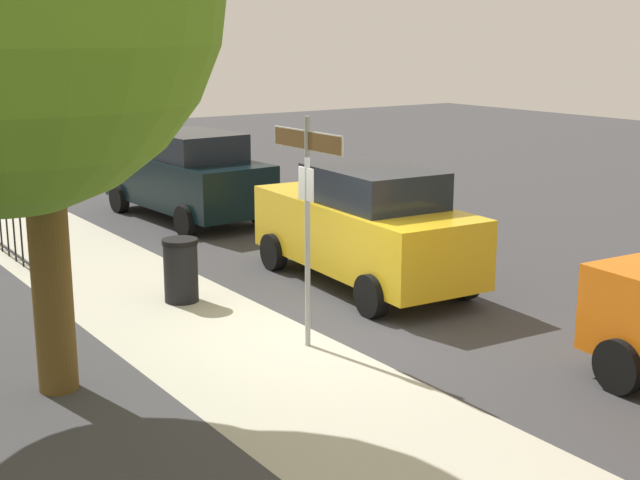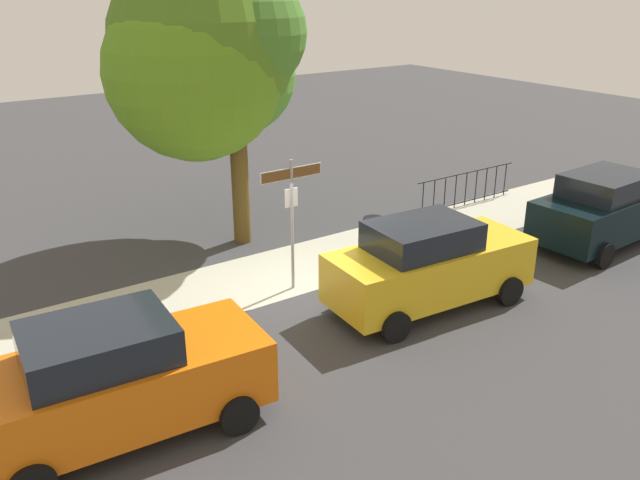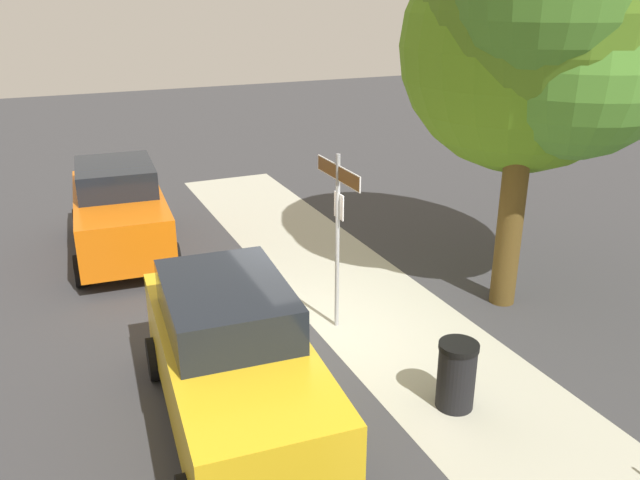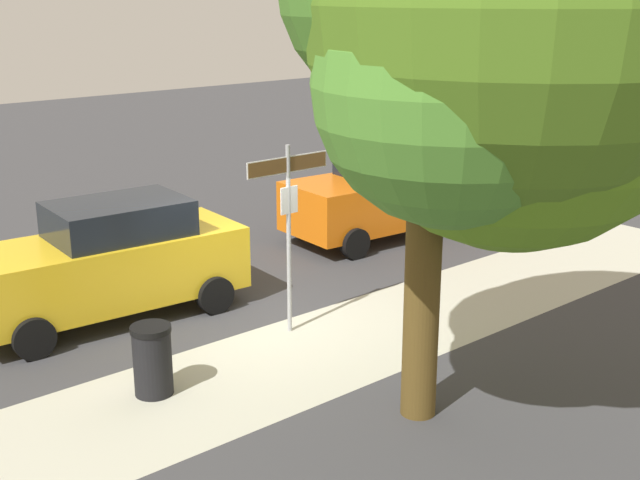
% 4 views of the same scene
% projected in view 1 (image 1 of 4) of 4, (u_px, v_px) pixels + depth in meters
% --- Properties ---
extents(ground_plane, '(60.00, 60.00, 0.00)m').
position_uv_depth(ground_plane, '(323.00, 335.00, 11.97)').
color(ground_plane, '#38383A').
extents(sidewalk_strip, '(24.00, 2.60, 0.00)m').
position_uv_depth(sidewalk_strip, '(172.00, 314.00, 12.85)').
color(sidewalk_strip, '#AEAD9A').
rests_on(sidewalk_strip, ground_plane).
extents(street_sign, '(1.51, 0.07, 3.01)m').
position_uv_depth(street_sign, '(307.00, 187.00, 11.07)').
color(street_sign, '#9EA0A5').
rests_on(street_sign, ground_plane).
extents(car_yellow, '(4.59, 2.18, 1.96)m').
position_uv_depth(car_yellow, '(365.00, 226.00, 14.16)').
color(car_yellow, gold).
rests_on(car_yellow, ground_plane).
extents(car_black, '(4.69, 2.23, 1.94)m').
position_uv_depth(car_black, '(188.00, 175.00, 19.27)').
color(car_black, black).
rests_on(car_black, ground_plane).
extents(iron_fence, '(4.04, 0.04, 1.07)m').
position_uv_depth(iron_fence, '(0.00, 223.00, 16.42)').
color(iron_fence, black).
rests_on(iron_fence, ground_plane).
extents(trash_bin, '(0.55, 0.55, 0.98)m').
position_uv_depth(trash_bin, '(181.00, 270.00, 13.36)').
color(trash_bin, black).
rests_on(trash_bin, ground_plane).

